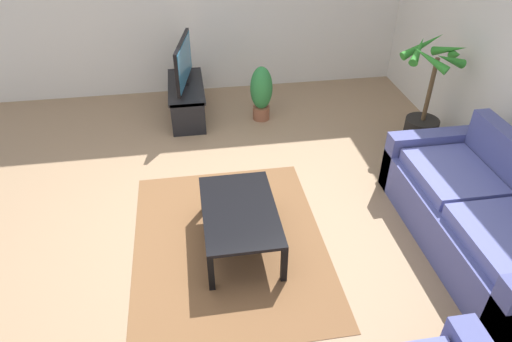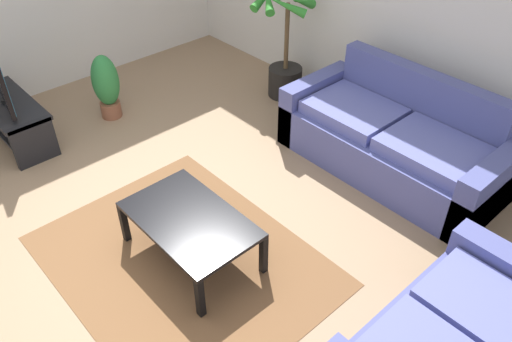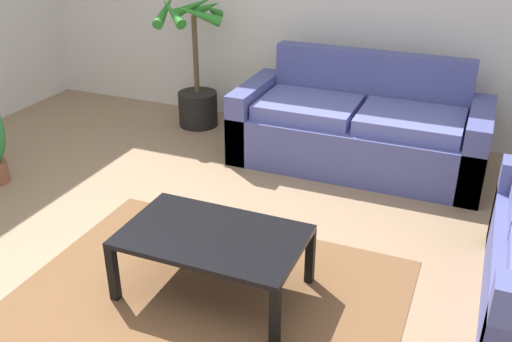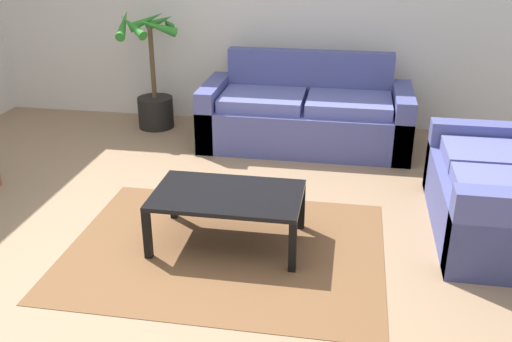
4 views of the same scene
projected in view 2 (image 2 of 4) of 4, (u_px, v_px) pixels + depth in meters
name	position (u px, v px, depth m)	size (l,w,h in m)	color
ground_plane	(146.00, 245.00, 4.08)	(6.60, 6.60, 0.00)	#937556
couch_main	(393.00, 142.00, 4.70)	(2.07, 0.90, 0.90)	#4C518C
tv_stand	(11.00, 115.00, 5.09)	(1.10, 0.45, 0.44)	black
coffee_table	(190.00, 222.00, 3.79)	(1.04, 0.64, 0.39)	black
area_rug	(183.00, 260.00, 3.94)	(2.20, 1.70, 0.01)	brown
potted_palm	(285.00, 55.00, 5.71)	(0.70, 0.66, 1.28)	black
potted_plant_small	(106.00, 85.00, 5.39)	(0.28, 0.28, 0.72)	brown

